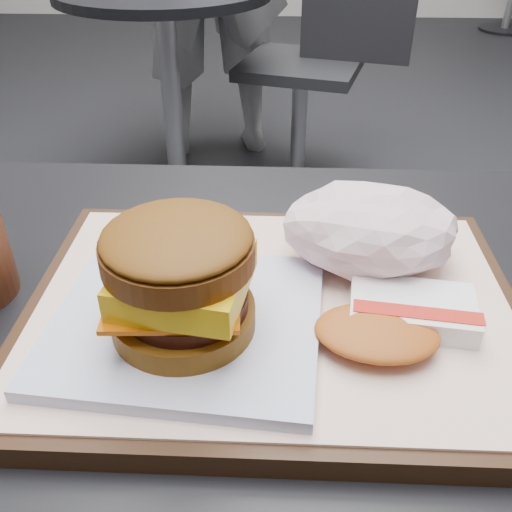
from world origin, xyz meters
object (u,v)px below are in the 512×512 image
object	(u,v)px
neighbor_table	(168,52)
crumpled_wrapper	(371,229)
customer_table	(234,483)
breakfast_sandwich	(183,290)
hash_brown	(397,319)
neighbor_chair	(321,52)
serving_tray	(273,312)

from	to	relation	value
neighbor_table	crumpled_wrapper	bearing A→B (deg)	-73.63
customer_table	crumpled_wrapper	bearing A→B (deg)	34.80
breakfast_sandwich	hash_brown	xyz separation A→B (m)	(0.15, 0.01, -0.03)
hash_brown	neighbor_chair	world-z (taller)	neighbor_chair
serving_tray	neighbor_table	size ratio (longest dim) A/B	0.51
serving_tray	neighbor_table	bearing A→B (deg)	103.24
customer_table	crumpled_wrapper	size ratio (longest dim) A/B	5.63
serving_tray	breakfast_sandwich	bearing A→B (deg)	-147.97
serving_tray	crumpled_wrapper	xyz separation A→B (m)	(0.08, 0.06, 0.04)
customer_table	neighbor_table	world-z (taller)	customer_table
breakfast_sandwich	neighbor_chair	world-z (taller)	breakfast_sandwich
neighbor_chair	hash_brown	bearing A→B (deg)	-91.77
serving_tray	hash_brown	size ratio (longest dim) A/B	3.07
hash_brown	serving_tray	bearing A→B (deg)	161.84
neighbor_chair	customer_table	bearing A→B (deg)	-95.59
breakfast_sandwich	neighbor_table	bearing A→B (deg)	100.93
customer_table	hash_brown	world-z (taller)	hash_brown
serving_tray	breakfast_sandwich	distance (m)	0.09
neighbor_table	breakfast_sandwich	bearing A→B (deg)	-79.07
customer_table	hash_brown	distance (m)	0.25
crumpled_wrapper	neighbor_chair	bearing A→B (deg)	87.81
customer_table	crumpled_wrapper	world-z (taller)	crumpled_wrapper
neighbor_table	hash_brown	bearing A→B (deg)	-74.13
customer_table	neighbor_chair	xyz separation A→B (m)	(0.18, 1.82, -0.07)
serving_tray	crumpled_wrapper	distance (m)	0.11
crumpled_wrapper	hash_brown	bearing A→B (deg)	-83.46
crumpled_wrapper	serving_tray	bearing A→B (deg)	-143.06
serving_tray	breakfast_sandwich	size ratio (longest dim) A/B	1.86
hash_brown	crumpled_wrapper	xyz separation A→B (m)	(-0.01, 0.09, 0.02)
customer_table	breakfast_sandwich	size ratio (longest dim) A/B	3.92
customer_table	serving_tray	distance (m)	0.20
crumpled_wrapper	neighbor_table	distance (m)	1.66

